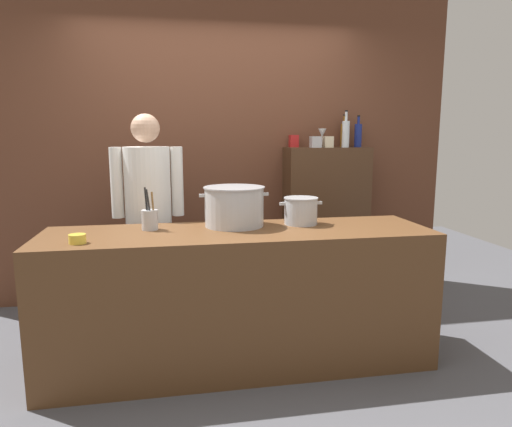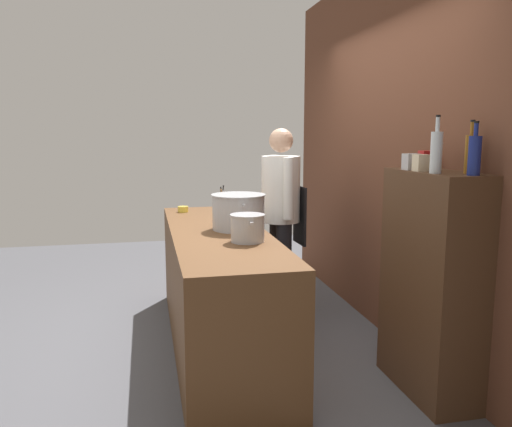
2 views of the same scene
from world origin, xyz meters
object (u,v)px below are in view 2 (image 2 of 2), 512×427
Objects in this scene: stockpot_large at (238,212)px; wine_bottle_cobalt at (475,155)px; chef at (281,208)px; wine_glass_tall at (437,150)px; spice_tin_cream at (421,163)px; wine_bottle_amber at (471,153)px; spice_tin_silver at (411,162)px; utensil_crock at (223,209)px; spice_tin_red at (426,159)px; stockpot_small at (248,228)px; butter_jar at (183,209)px; wine_bottle_clear at (436,151)px.

wine_bottle_cobalt is (1.30, 1.06, 0.47)m from stockpot_large.
wine_glass_tall is (1.54, 0.56, 0.55)m from chef.
chef is at bearing -164.03° from spice_tin_cream.
wine_bottle_amber is 2.99× the size of spice_tin_silver.
spice_tin_red reaches higher than utensil_crock.
wine_glass_tall reaches higher than stockpot_large.
stockpot_large is (0.59, -0.49, 0.07)m from chef.
wine_glass_tall is at bearing 65.06° from stockpot_small.
wine_glass_tall is at bearing 47.67° from stockpot_large.
chef reaches higher than spice_tin_silver.
wine_bottle_amber is at bearing 153.86° from wine_bottle_cobalt.
wine_glass_tall is 0.27m from spice_tin_red.
spice_tin_silver is at bearing -151.81° from wine_bottle_amber.
spice_tin_cream is 0.32m from spice_tin_red.
stockpot_large is at bearing -122.18° from spice_tin_red.
chef is at bearing 153.94° from stockpot_small.
utensil_crock reaches higher than butter_jar.
spice_tin_cream is 0.89× the size of spice_tin_red.
spice_tin_red is at bearing -156.56° from chef.
spice_tin_red is at bearing 156.23° from wine_bottle_clear.
wine_glass_tall is (0.95, 1.05, 0.48)m from stockpot_large.
wine_bottle_clear reaches higher than spice_tin_cream.
stockpot_small is 0.91× the size of wine_bottle_clear.
utensil_crock is 2.16m from wine_bottle_amber.
wine_bottle_cobalt is (1.86, 1.09, 0.54)m from utensil_crock.
wine_bottle_amber reaches higher than stockpot_small.
stockpot_small is 1.28m from wine_bottle_clear.
wine_bottle_amber is 0.13m from wine_bottle_cobalt.
utensil_crock is 1.87m from spice_tin_cream.
spice_tin_cream is (-0.22, -0.18, -0.06)m from wine_bottle_amber.
chef is at bearing 93.62° from utensil_crock.
wine_bottle_clear is 0.29m from spice_tin_silver.
wine_bottle_amber is at bearing 16.31° from wine_glass_tall.
stockpot_large is 1.41m from spice_tin_cream.
stockpot_large is 1.55× the size of wine_bottle_amber.
chef is 0.52m from utensil_crock.
wine_bottle_clear is at bearing -0.42° from spice_tin_silver.
wine_glass_tall reaches higher than butter_jar.
wine_bottle_amber is at bearing 34.50° from butter_jar.
chef reaches higher than utensil_crock.
spice_tin_silver is (-0.34, -0.18, -0.06)m from wine_bottle_amber.
stockpot_small is at bearing -102.31° from spice_tin_red.
spice_tin_red is at bearing 57.82° from stockpot_large.
wine_bottle_amber is (0.73, 1.14, 0.52)m from stockpot_small.
wine_glass_tall is 0.16m from spice_tin_silver.
stockpot_large is 0.56m from utensil_crock.
spice_tin_red reaches higher than stockpot_small.
stockpot_small is 2.97× the size of spice_tin_cream.
wine_bottle_cobalt is (0.11, -0.06, -0.00)m from wine_bottle_amber.
stockpot_large is 1.75m from wine_bottle_cobalt.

